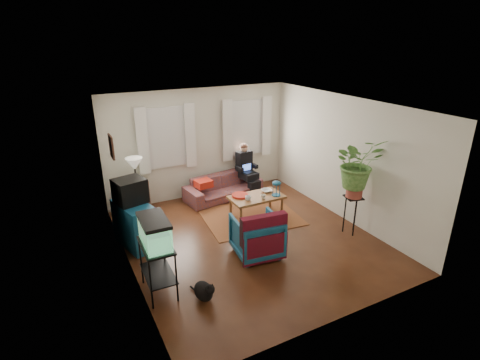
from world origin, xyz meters
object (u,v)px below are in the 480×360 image
aquarium_stand (158,269)px  armchair (257,234)px  side_table (138,201)px  plant_stand (351,215)px  coffee_table (256,206)px  dresser (135,225)px  sofa (223,183)px

aquarium_stand → armchair: aquarium_stand is taller
side_table → plant_stand: 4.49m
armchair → coffee_table: size_ratio=0.70×
aquarium_stand → coffee_table: aquarium_stand is taller
dresser → coffee_table: bearing=-14.3°
sofa → armchair: (-0.54, -2.56, 0.04)m
aquarium_stand → plant_stand: size_ratio=1.07×
side_table → aquarium_stand: aquarium_stand is taller
aquarium_stand → sofa: bearing=51.2°
side_table → armchair: size_ratio=0.86×
dresser → plant_stand: (3.91, -1.51, -0.03)m
armchair → coffee_table: armchair is taller
dresser → plant_stand: dresser is taller
sofa → armchair: size_ratio=2.31×
sofa → dresser: size_ratio=2.00×
sofa → side_table: (-2.05, -0.02, -0.02)m
sofa → armchair: bearing=-109.3°
plant_stand → dresser: bearing=158.8°
armchair → aquarium_stand: bearing=14.4°
armchair → sofa: bearing=-95.1°
plant_stand → aquarium_stand: bearing=-179.1°
sofa → plant_stand: (1.51, -2.75, 0.02)m
aquarium_stand → plant_stand: aquarium_stand is taller
dresser → armchair: size_ratio=1.15×
sofa → plant_stand: 3.14m
sofa → dresser: (-2.39, -1.23, 0.05)m
coffee_table → plant_stand: bearing=-48.9°
dresser → armchair: (1.85, -1.33, -0.02)m
dresser → armchair: 2.28m
aquarium_stand → side_table: bearing=84.6°
sofa → plant_stand: bearing=-68.5°
armchair → plant_stand: (2.05, -0.19, -0.01)m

